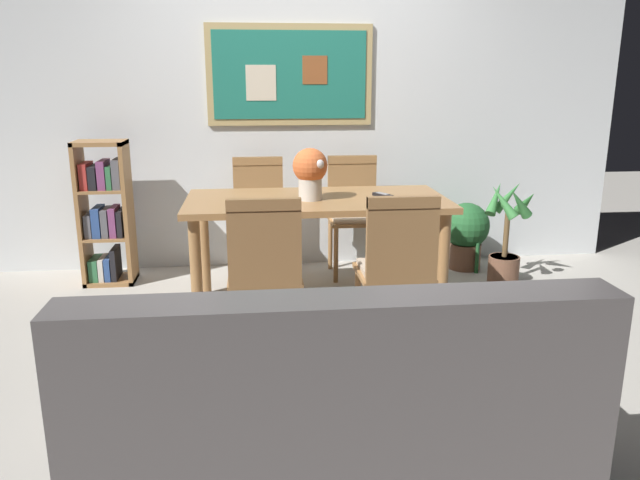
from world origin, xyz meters
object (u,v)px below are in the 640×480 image
(leather_couch, at_px, (330,408))
(flower_vase, at_px, (310,171))
(dining_table, at_px, (317,213))
(dining_chair_near_right, at_px, (397,261))
(dining_chair_near_left, at_px, (265,264))
(dining_chair_far_left, at_px, (259,208))
(tv_remote, at_px, (383,195))
(bookshelf, at_px, (105,215))
(dining_chair_far_right, at_px, (354,205))
(potted_palm, at_px, (506,239))
(potted_ivy, at_px, (466,233))

(leather_couch, xyz_separation_m, flower_vase, (0.09, 1.79, 0.62))
(dining_table, xyz_separation_m, dining_chair_near_right, (0.36, -0.74, -0.11))
(dining_chair_near_left, xyz_separation_m, dining_chair_far_left, (-0.02, 1.46, 0.00))
(dining_chair_near_left, bearing_deg, tv_remote, 42.44)
(bookshelf, bearing_deg, dining_table, -24.78)
(dining_chair_near_right, relative_size, dining_chair_far_right, 1.00)
(dining_chair_far_left, bearing_deg, dining_table, -63.50)
(dining_chair_near_left, distance_m, potted_palm, 2.12)
(dining_chair_near_left, bearing_deg, dining_chair_far_left, 90.60)
(dining_table, height_order, potted_palm, potted_palm)
(bookshelf, bearing_deg, dining_chair_far_left, 2.50)
(dining_chair_near_right, relative_size, potted_ivy, 1.51)
(dining_chair_near_right, height_order, flower_vase, flower_vase)
(bookshelf, bearing_deg, tv_remote, -19.82)
(dining_chair_far_left, height_order, bookshelf, bookshelf)
(dining_table, relative_size, potted_palm, 2.18)
(potted_ivy, distance_m, tv_remote, 1.22)
(potted_ivy, xyz_separation_m, tv_remote, (-0.84, -0.74, 0.46))
(tv_remote, bearing_deg, dining_table, 179.45)
(dining_table, xyz_separation_m, flower_vase, (-0.05, -0.05, 0.28))
(flower_vase, bearing_deg, bookshelf, 152.98)
(dining_chair_far_right, height_order, tv_remote, dining_chair_far_right)
(tv_remote, bearing_deg, dining_chair_near_right, -95.31)
(dining_chair_near_left, xyz_separation_m, tv_remote, (0.78, 0.72, 0.22))
(leather_couch, height_order, bookshelf, bookshelf)
(dining_chair_near_left, distance_m, dining_chair_far_right, 1.63)
(dining_table, bearing_deg, flower_vase, -132.42)
(dining_chair_far_right, bearing_deg, dining_table, -115.98)
(dining_chair_far_right, bearing_deg, potted_palm, -19.08)
(dining_table, relative_size, dining_chair_near_right, 1.84)
(tv_remote, bearing_deg, leather_couch, -107.21)
(dining_table, bearing_deg, tv_remote, -0.55)
(dining_table, xyz_separation_m, dining_chair_near_left, (-0.35, -0.72, -0.11))
(dining_table, relative_size, dining_chair_far_left, 1.84)
(dining_chair_near_left, bearing_deg, bookshelf, 128.96)
(dining_table, relative_size, flower_vase, 5.12)
(dining_chair_far_right, height_order, potted_palm, dining_chair_far_right)
(dining_table, bearing_deg, potted_palm, 14.23)
(dining_chair_far_left, distance_m, potted_palm, 1.87)
(potted_ivy, bearing_deg, dining_chair_far_right, 179.48)
(dining_chair_far_left, xyz_separation_m, potted_ivy, (1.64, -0.00, -0.24))
(tv_remote, bearing_deg, dining_chair_far_left, 137.10)
(dining_chair_near_right, relative_size, dining_chair_near_left, 1.00)
(dining_chair_near_left, relative_size, bookshelf, 0.86)
(potted_palm, relative_size, flower_vase, 2.34)
(dining_chair_far_right, relative_size, tv_remote, 5.83)
(dining_table, xyz_separation_m, dining_chair_far_right, (0.36, 0.75, -0.11))
(potted_ivy, distance_m, flower_vase, 1.66)
(dining_chair_near_right, bearing_deg, potted_ivy, 58.30)
(dining_chair_near_right, height_order, leather_couch, dining_chair_near_right)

